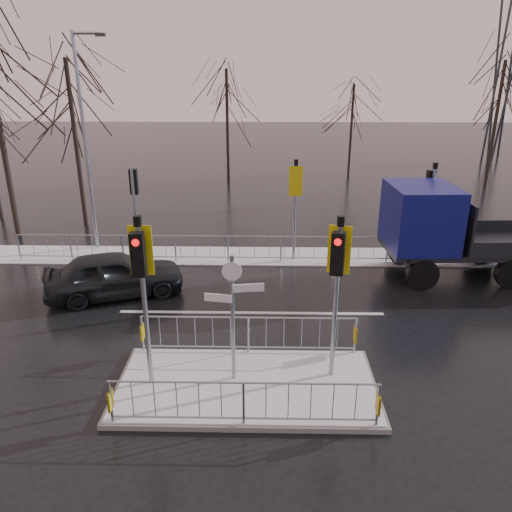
{
  "coord_description": "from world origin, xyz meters",
  "views": [
    {
      "loc": [
        0.42,
        -9.71,
        6.98
      ],
      "look_at": [
        0.14,
        3.92,
        1.8
      ],
      "focal_mm": 35.0,
      "sensor_mm": 36.0,
      "label": 1
    }
  ],
  "objects_px": {
    "traffic_island": "(246,374)",
    "car_far_lane": "(114,274)",
    "street_lamp_left": "(87,137)",
    "flatbed_truck": "(447,229)"
  },
  "relations": [
    {
      "from": "car_far_lane",
      "to": "street_lamp_left",
      "type": "distance_m",
      "value": 6.22
    },
    {
      "from": "traffic_island",
      "to": "car_far_lane",
      "type": "height_order",
      "value": "traffic_island"
    },
    {
      "from": "car_far_lane",
      "to": "flatbed_truck",
      "type": "relative_size",
      "value": 0.61
    },
    {
      "from": "traffic_island",
      "to": "car_far_lane",
      "type": "distance_m",
      "value": 6.65
    },
    {
      "from": "traffic_island",
      "to": "flatbed_truck",
      "type": "relative_size",
      "value": 0.84
    },
    {
      "from": "flatbed_truck",
      "to": "car_far_lane",
      "type": "bearing_deg",
      "value": -170.44
    },
    {
      "from": "car_far_lane",
      "to": "street_lamp_left",
      "type": "relative_size",
      "value": 0.53
    },
    {
      "from": "traffic_island",
      "to": "flatbed_truck",
      "type": "distance_m",
      "value": 9.67
    },
    {
      "from": "traffic_island",
      "to": "car_far_lane",
      "type": "bearing_deg",
      "value": 131.77
    },
    {
      "from": "traffic_island",
      "to": "street_lamp_left",
      "type": "xyz_separation_m",
      "value": [
        -6.42,
        9.49,
        4.1
      ]
    }
  ]
}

